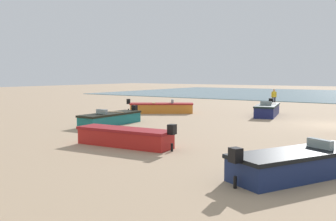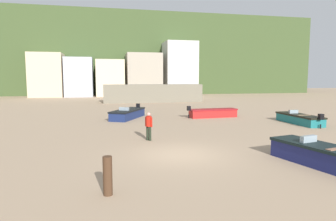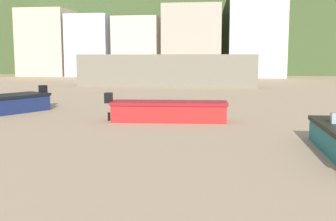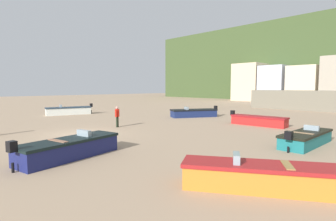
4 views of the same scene
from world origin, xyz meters
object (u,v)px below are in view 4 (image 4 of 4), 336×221
boat_teal_2 (306,138)px  beach_walker_distant (117,115)px  boat_navy_0 (70,148)px  boat_white_4 (69,111)px  boat_red_3 (258,121)px  boat_orange_6 (266,177)px  boat_navy_1 (194,113)px

boat_teal_2 → beach_walker_distant: (-12.49, -3.74, 0.58)m
boat_navy_0 → boat_teal_2: size_ratio=1.04×
boat_teal_2 → beach_walker_distant: size_ratio=2.91×
boat_navy_0 → boat_white_4: bearing=144.4°
boat_red_3 → boat_white_4: 20.32m
boat_red_3 → boat_white_4: size_ratio=0.93×
boat_navy_0 → boat_teal_2: (6.31, 10.21, -0.06)m
boat_red_3 → boat_orange_6: (6.69, -12.46, 0.02)m
boat_red_3 → boat_orange_6: size_ratio=0.98×
boat_navy_1 → boat_white_4: bearing=64.5°
boat_navy_1 → boat_teal_2: boat_navy_1 is taller
boat_red_3 → beach_walker_distant: beach_walker_distant is taller
beach_walker_distant → boat_navy_1: bearing=143.2°
boat_navy_1 → boat_white_4: (-11.24, -8.44, 0.04)m
boat_white_4 → beach_walker_distant: 11.75m
boat_teal_2 → boat_navy_1: bearing=155.6°
boat_navy_1 → boat_navy_0: bearing=139.9°
boat_navy_1 → boat_red_3: bearing=-159.0°
boat_white_4 → boat_teal_2: bearing=-160.1°
beach_walker_distant → boat_teal_2: bearing=67.3°
boat_red_3 → boat_teal_2: bearing=43.0°
boat_navy_0 → boat_navy_1: (-6.61, 16.07, -0.03)m
boat_navy_1 → boat_teal_2: size_ratio=1.04×
boat_white_4 → boat_orange_6: (25.55, -4.89, -0.03)m
boat_orange_6 → beach_walker_distant: (-13.87, 3.74, 0.53)m
boat_navy_0 → beach_walker_distant: beach_walker_distant is taller
boat_navy_0 → boat_white_4: size_ratio=0.96×
boat_red_3 → boat_orange_6: 14.14m
boat_teal_2 → beach_walker_distant: 13.05m
boat_navy_0 → boat_orange_6: boat_navy_0 is taller
boat_red_3 → boat_navy_0: bearing=-7.6°
boat_navy_0 → boat_navy_1: boat_navy_0 is taller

